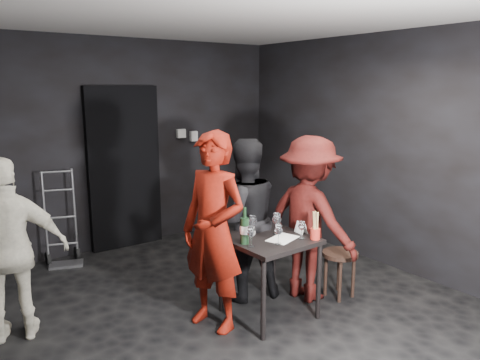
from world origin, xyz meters
TOP-DOWN VIEW (x-y plane):
  - floor at (0.00, 0.00)m, footprint 4.50×5.00m
  - ceiling at (0.00, 0.00)m, footprint 4.50×5.00m
  - wall_back at (0.00, 2.50)m, footprint 4.50×0.04m
  - wall_right at (2.25, 0.00)m, footprint 0.04×5.00m
  - doorway at (0.00, 2.44)m, footprint 0.95×0.10m
  - wallbox_upper at (0.85, 2.45)m, footprint 0.12×0.06m
  - wallbox_lower at (1.05, 2.45)m, footprint 0.10×0.06m
  - hand_truck at (-0.88, 2.26)m, footprint 0.38×0.33m
  - tasting_table at (0.32, -0.16)m, footprint 0.72×0.72m
  - stool at (1.14, -0.27)m, footprint 0.36×0.36m
  - server_red at (-0.20, -0.03)m, footprint 0.69×0.85m
  - woman_black at (0.36, 0.30)m, footprint 0.92×0.65m
  - man_maroon at (0.88, -0.09)m, footprint 0.67×1.20m
  - bystander_cream at (-1.67, 0.76)m, footprint 1.03×0.72m
  - tasting_mat at (0.39, -0.26)m, footprint 0.34×0.28m
  - wine_glass_a at (0.04, -0.26)m, footprint 0.08×0.08m
  - wine_glass_b at (0.07, -0.10)m, footprint 0.08×0.08m
  - wine_glass_c at (0.25, 0.00)m, footprint 0.08×0.08m
  - wine_glass_d at (0.27, -0.34)m, footprint 0.09×0.09m
  - wine_glass_e at (0.54, -0.35)m, footprint 0.07×0.07m
  - wine_glass_f at (0.43, -0.13)m, footprint 0.10×0.10m
  - wine_bottle at (0.04, -0.16)m, footprint 0.08×0.08m
  - breadstick_cup at (0.63, -0.43)m, footprint 0.09×0.09m
  - reserved_card at (0.63, -0.22)m, footprint 0.10×0.14m

SIDE VIEW (x-z plane):
  - floor at x=0.00m, z-range -0.01..0.01m
  - hand_truck at x=-0.88m, z-range -0.36..0.78m
  - stool at x=1.14m, z-range 0.14..0.61m
  - tasting_table at x=0.32m, z-range 0.28..1.03m
  - tasting_mat at x=0.39m, z-range 0.75..0.75m
  - bystander_cream at x=-1.67m, z-range 0.00..1.60m
  - reserved_card at x=0.63m, z-range 0.75..0.85m
  - wine_glass_b at x=0.07m, z-range 0.75..0.93m
  - wine_glass_e at x=0.54m, z-range 0.75..0.93m
  - wine_glass_d at x=0.27m, z-range 0.75..0.94m
  - wine_glass_c at x=0.25m, z-range 0.75..0.95m
  - wine_glass_a at x=0.04m, z-range 0.75..0.95m
  - woman_black at x=0.36m, z-range 0.00..1.72m
  - wine_glass_f at x=0.43m, z-range 0.75..0.97m
  - breadstick_cup at x=0.63m, z-range 0.74..1.01m
  - wine_bottle at x=0.04m, z-range 0.71..1.04m
  - man_maroon at x=0.88m, z-range 0.00..1.77m
  - server_red at x=-0.20m, z-range 0.00..2.01m
  - doorway at x=0.00m, z-range 0.00..2.10m
  - wall_back at x=0.00m, z-range 0.00..2.70m
  - wall_right at x=2.25m, z-range 0.00..2.70m
  - wallbox_lower at x=1.05m, z-range 1.33..1.47m
  - wallbox_upper at x=0.85m, z-range 1.39..1.51m
  - ceiling at x=0.00m, z-range 2.69..2.71m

